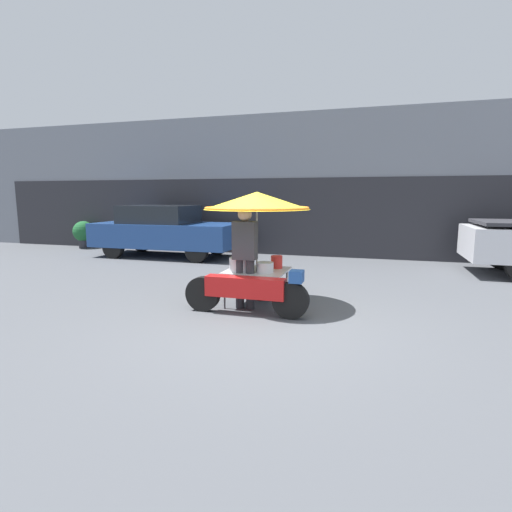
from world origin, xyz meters
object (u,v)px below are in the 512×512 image
object	(u,v)px
parked_car	(165,230)
potted_plant	(84,233)
vendor_motorcycle_cart	(256,220)
vendor_person	(245,252)

from	to	relation	value
parked_car	potted_plant	xyz separation A→B (m)	(-3.81, 0.96, -0.25)
vendor_motorcycle_cart	potted_plant	size ratio (longest dim) A/B	2.10
vendor_person	potted_plant	distance (m)	9.80
potted_plant	vendor_motorcycle_cart	bearing A→B (deg)	-34.12
vendor_motorcycle_cart	parked_car	distance (m)	6.25
vendor_motorcycle_cart	potted_plant	world-z (taller)	vendor_motorcycle_cart
vendor_motorcycle_cart	potted_plant	bearing A→B (deg)	145.88
parked_car	potted_plant	world-z (taller)	parked_car
parked_car	potted_plant	distance (m)	3.93
vendor_person	potted_plant	world-z (taller)	vendor_person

